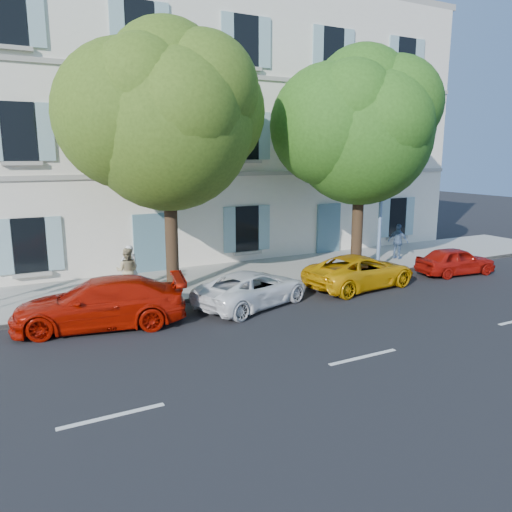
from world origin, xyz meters
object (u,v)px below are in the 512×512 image
pedestrian_a (129,267)px  pedestrian_c (398,241)px  car_yellow_supercar (360,271)px  street_lamp (385,167)px  pedestrian_b (127,271)px  car_red_coupe (100,303)px  car_red_hatchback (456,261)px  tree_left (168,126)px  car_white_coupe (253,289)px  tree_right (361,134)px

pedestrian_a → pedestrian_c: bearing=178.0°
car_yellow_supercar → street_lamp: bearing=-63.5°
pedestrian_b → car_red_coupe: bearing=87.2°
car_red_hatchback → tree_left: (-11.16, 2.48, 5.18)m
car_red_coupe → car_white_coupe: size_ratio=1.17×
street_lamp → pedestrian_c: street_lamp is taller
car_white_coupe → tree_right: 7.84m
car_red_coupe → tree_left: tree_left is taller
car_red_hatchback → tree_right: bearing=68.3°
tree_right → pedestrian_a: tree_right is taller
car_yellow_supercar → pedestrian_a: bearing=60.9°
car_yellow_supercar → pedestrian_b: (-7.90, 2.63, 0.33)m
car_red_coupe → pedestrian_a: (1.61, 3.15, 0.24)m
car_white_coupe → tree_left: size_ratio=0.47×
pedestrian_a → pedestrian_b: 0.62m
car_white_coupe → pedestrian_b: (-3.35, 2.80, 0.37)m
street_lamp → pedestrian_b: street_lamp is taller
car_white_coupe → car_red_hatchback: car_white_coupe is taller
tree_left → tree_right: tree_left is taller
pedestrian_a → pedestrian_c: pedestrian_c is taller
car_yellow_supercar → pedestrian_c: pedestrian_c is taller
car_white_coupe → street_lamp: (6.80, 1.62, 3.74)m
tree_left → pedestrian_c: size_ratio=5.46×
car_white_coupe → pedestrian_a: pedestrian_a is taller
street_lamp → pedestrian_b: size_ratio=4.65×
street_lamp → pedestrian_a: street_lamp is taller
car_red_hatchback → car_white_coupe: bearing=96.6°
car_yellow_supercar → car_red_hatchback: 4.76m
tree_left → pedestrian_c: 11.81m
tree_right → pedestrian_c: bearing=17.1°
car_white_coupe → pedestrian_c: size_ratio=2.58×
car_red_hatchback → pedestrian_b: 12.97m
car_yellow_supercar → pedestrian_a: pedestrian_a is taller
car_white_coupe → car_yellow_supercar: 4.55m
car_red_coupe → tree_right: (10.48, 1.66, 4.88)m
car_yellow_supercar → car_red_hatchback: car_yellow_supercar is taller
car_red_coupe → pedestrian_a: size_ratio=3.05×
car_yellow_supercar → tree_left: bearing=64.1°
tree_right → pedestrian_b: bearing=174.3°
car_red_coupe → pedestrian_c: size_ratio=3.01×
car_red_hatchback → pedestrian_b: pedestrian_b is taller
car_red_coupe → pedestrian_c: bearing=113.5°
tree_left → tree_right: bearing=-4.1°
car_red_coupe → tree_left: size_ratio=0.55×
car_red_hatchback → car_red_coupe: bearing=95.7°
pedestrian_a → pedestrian_b: bearing=70.1°
pedestrian_b → car_red_hatchback: bearing=-166.8°
car_red_coupe → car_white_coupe: bearing=99.7°
street_lamp → pedestrian_c: size_ratio=4.62×
car_red_hatchback → pedestrian_c: 2.97m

